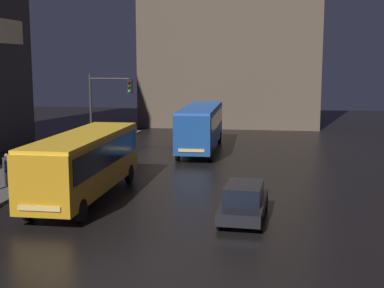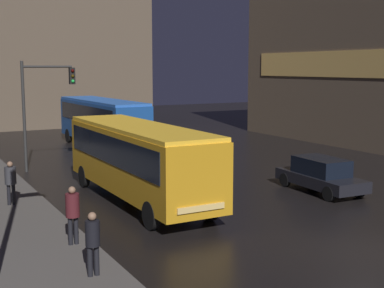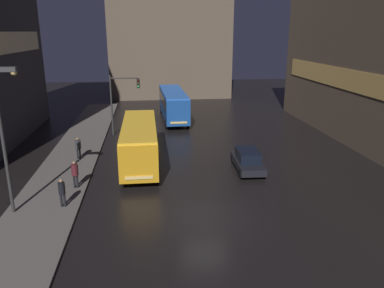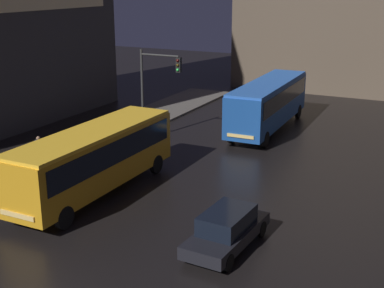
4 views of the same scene
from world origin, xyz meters
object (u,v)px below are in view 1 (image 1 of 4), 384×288
object	(u,v)px
bus_near	(85,159)
traffic_light_main	(105,104)
bus_far	(201,124)
car_taxi	(244,201)
pedestrian_far	(7,166)

from	to	relation	value
bus_near	traffic_light_main	world-z (taller)	traffic_light_main
bus_near	bus_far	xyz separation A→B (m)	(3.62, 14.79, 0.09)
bus_near	car_taxi	size ratio (longest dim) A/B	2.28
bus_far	pedestrian_far	bearing A→B (deg)	56.20
bus_far	car_taxi	bearing A→B (deg)	102.26
pedestrian_far	bus_far	bearing A→B (deg)	132.23
bus_far	pedestrian_far	size ratio (longest dim) A/B	6.38
car_taxi	traffic_light_main	bearing A→B (deg)	-46.12
bus_far	pedestrian_far	world-z (taller)	bus_far
pedestrian_far	traffic_light_main	size ratio (longest dim) A/B	0.30
car_taxi	traffic_light_main	size ratio (longest dim) A/B	0.78
bus_far	traffic_light_main	xyz separation A→B (m)	(-5.37, -6.02, 1.88)
bus_far	bus_near	bearing A→B (deg)	74.71
traffic_light_main	pedestrian_far	bearing A→B (deg)	-112.63
bus_far	pedestrian_far	distance (m)	15.81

